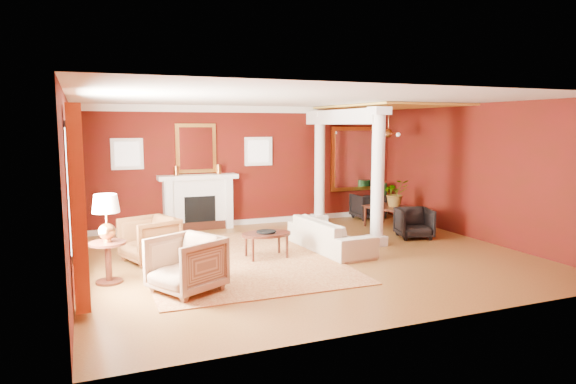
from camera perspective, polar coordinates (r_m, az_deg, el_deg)
name	(u,v)px	position (r m, az deg, el deg)	size (l,w,h in m)	color
ground	(306,257)	(9.65, 2.06, -7.19)	(8.00, 8.00, 0.00)	brown
room_shell	(307,148)	(9.35, 2.11, 4.87)	(8.04, 7.04, 2.92)	#540D0B
fireplace	(198,202)	(12.23, -9.92, -1.10)	(1.85, 0.42, 1.29)	white
overmantel_mirror	(196,148)	(12.25, -10.19, 4.80)	(0.95, 0.07, 1.15)	gold
flank_window_left	(127,154)	(12.04, -17.44, 4.06)	(0.70, 0.07, 0.70)	white
flank_window_right	(258,151)	(12.67, -3.30, 4.53)	(0.70, 0.07, 0.70)	white
left_window	(77,196)	(7.98, -22.38, -0.40)	(0.21, 2.55, 2.60)	white
column_front	(378,176)	(10.46, 9.95, 1.78)	(0.36, 0.36, 2.80)	white
column_back	(320,166)	(12.82, 3.54, 2.89)	(0.36, 0.36, 2.80)	white
header_beam	(341,117)	(11.80, 5.92, 8.28)	(0.30, 3.20, 0.32)	white
amber_ceiling	(388,106)	(12.26, 11.09, 9.32)	(2.30, 3.40, 0.04)	gold
dining_mirror	(353,159)	(13.76, 7.25, 3.67)	(1.30, 0.07, 1.70)	gold
chandelier	(388,133)	(12.32, 11.08, 6.41)	(0.60, 0.62, 0.75)	#B8763A
crown_trim	(248,109)	(12.58, -4.42, 9.15)	(8.00, 0.08, 0.16)	white
base_trim	(250,222)	(12.80, -4.30, -3.30)	(8.00, 0.08, 0.12)	white
rug	(237,259)	(9.47, -5.68, -7.46)	(3.36, 4.48, 0.02)	maroon
sofa	(330,229)	(10.10, 4.72, -4.16)	(2.11, 0.62, 0.82)	beige
armchair_leopard	(149,237)	(9.54, -15.15, -4.89)	(0.86, 0.80, 0.88)	black
armchair_stripe	(186,262)	(7.69, -11.26, -7.60)	(0.89, 0.83, 0.92)	tan
coffee_table	(266,235)	(9.46, -2.43, -4.81)	(0.94, 0.94, 0.48)	black
coffee_book	(267,228)	(9.39, -2.35, -4.00)	(0.15, 0.02, 0.20)	black
side_table	(107,225)	(8.35, -19.50, -3.43)	(0.56, 0.56, 1.39)	black
dining_table	(397,212)	(12.41, 12.00, -2.14)	(1.47, 0.52, 0.82)	black
dining_chair_near	(414,222)	(11.47, 13.84, -3.21)	(0.70, 0.66, 0.72)	black
dining_chair_far	(367,205)	(13.60, 8.81, -1.43)	(0.71, 0.67, 0.73)	black
green_urn	(380,204)	(13.80, 10.20, -1.32)	(0.39, 0.39, 0.94)	#15441E
potted_plant	(396,183)	(12.38, 11.88, 0.95)	(0.59, 0.65, 0.51)	#26591E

